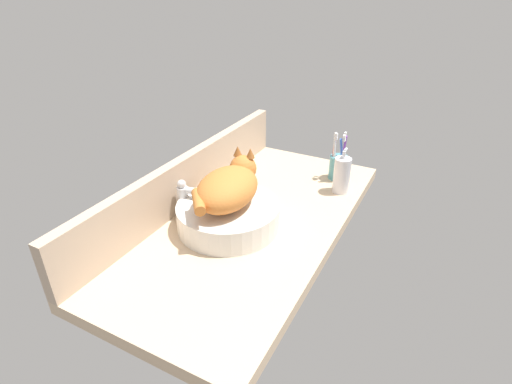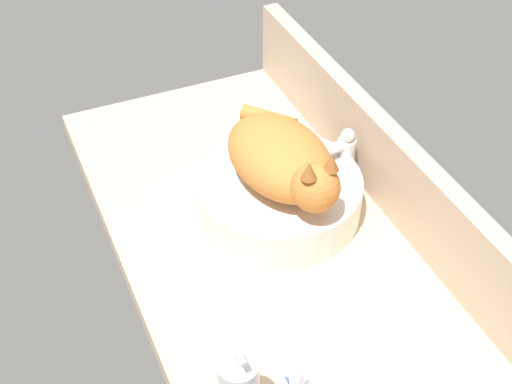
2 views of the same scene
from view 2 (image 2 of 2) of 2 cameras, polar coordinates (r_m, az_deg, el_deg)
ground_plane at (r=134.45cm, az=1.21°, el=-4.64°), size 112.40×53.98×4.00cm
backsplash_panel at (r=137.10cm, az=10.89°, el=1.59°), size 112.40×3.60×17.24cm
sink_basin at (r=136.69cm, az=1.81°, el=-0.26°), size 31.86×31.86×7.90cm
cat at (r=129.58cm, az=2.23°, el=2.61°), size 32.41×19.39×14.00cm
faucet at (r=141.21cm, az=6.81°, el=2.78°), size 4.19×11.86×13.60cm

